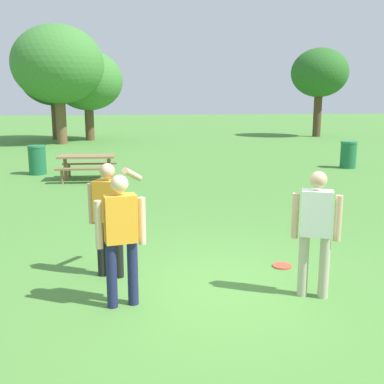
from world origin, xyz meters
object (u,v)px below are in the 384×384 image
person_thrower (109,211)px  tree_broad_center (54,77)px  picnic_table_near (87,162)px  tree_far_right (58,65)px  tree_slender_mid (88,81)px  trash_can_further_along (348,155)px  person_bystander (121,232)px  trash_can_beside_table (37,160)px  tree_back_left (320,73)px  frisbee (282,266)px  person_catcher (316,226)px

person_thrower → tree_broad_center: size_ratio=0.31×
picnic_table_near → tree_far_right: tree_far_right is taller
tree_broad_center → tree_slender_mid: size_ratio=1.04×
trash_can_further_along → tree_far_right: bearing=138.6°
person_bystander → trash_can_beside_table: (-2.94, 10.27, -0.46)m
tree_slender_mid → tree_back_left: (14.18, 0.69, 0.54)m
frisbee → tree_broad_center: (-6.64, 22.21, 3.61)m
person_thrower → frisbee: 2.73m
picnic_table_near → tree_far_right: bearing=101.6°
tree_broad_center → tree_far_right: tree_far_right is taller
picnic_table_near → tree_back_left: bearing=47.0°
person_bystander → picnic_table_near: 9.04m
person_catcher → tree_broad_center: tree_broad_center is taller
person_bystander → tree_slender_mid: bearing=95.7°
picnic_table_near → tree_far_right: size_ratio=0.28×
trash_can_beside_table → tree_back_left: 19.93m
trash_can_further_along → tree_back_left: size_ratio=0.17×
picnic_table_near → tree_slender_mid: size_ratio=0.35×
frisbee → trash_can_further_along: (5.50, 9.24, 0.47)m
person_catcher → trash_can_beside_table: size_ratio=1.71×
person_catcher → tree_slender_mid: 23.04m
person_thrower → person_catcher: same height
trash_can_beside_table → tree_far_right: size_ratio=0.15×
tree_broad_center → tree_far_right: (0.70, -2.87, 0.54)m
person_bystander → tree_broad_center: bearing=100.4°
frisbee → picnic_table_near: (-3.59, 7.92, 0.55)m
tree_broad_center → person_catcher: bearing=-74.0°
picnic_table_near → tree_broad_center: 14.92m
frisbee → picnic_table_near: size_ratio=0.16×
person_bystander → tree_slender_mid: size_ratio=0.32×
tree_far_right → tree_back_left: bearing=9.9°
picnic_table_near → trash_can_beside_table: bearing=142.6°
person_catcher → picnic_table_near: size_ratio=0.93×
person_bystander → tree_back_left: (11.94, 23.07, 2.99)m
person_bystander → tree_far_right: (-3.56, 20.37, 3.21)m
person_bystander → tree_back_left: 26.15m
trash_can_beside_table → person_catcher: bearing=-62.5°
person_bystander → tree_back_left: tree_back_left is taller
tree_broad_center → tree_back_left: size_ratio=0.97×
trash_can_beside_table → person_thrower: bearing=-73.4°
frisbee → trash_can_further_along: size_ratio=0.30×
tree_broad_center → person_bystander: bearing=-79.6°
trash_can_further_along → tree_slender_mid: (-10.13, 12.12, 2.92)m
tree_broad_center → tree_back_left: (16.20, -0.16, 0.32)m
person_catcher → tree_back_left: bearing=67.6°
frisbee → tree_far_right: size_ratio=0.05×
person_catcher → person_bystander: size_ratio=1.00×
trash_can_beside_table → tree_slender_mid: size_ratio=0.19×
person_catcher → person_bystander: bearing=178.8°
tree_broad_center → tree_slender_mid: bearing=-22.9°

